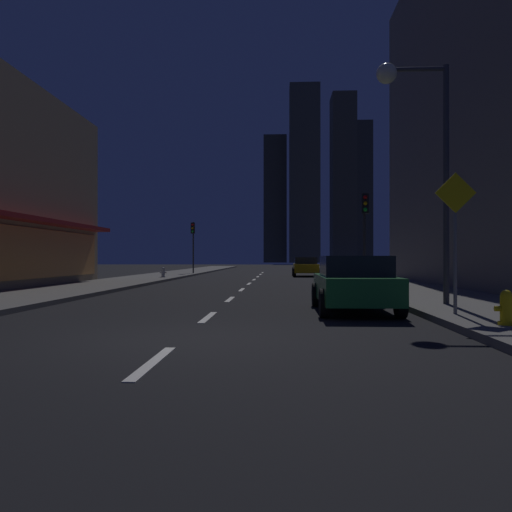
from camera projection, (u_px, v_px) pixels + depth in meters
The scene contains 16 objects.
ground_plane at pixel (259, 276), 40.80m from camera, with size 78.00×136.00×0.10m, color black.
sidewalk_right at pixel (348, 275), 40.46m from camera, with size 4.00×76.00×0.15m, color #605E59.
sidewalk_left at pixel (172, 274), 41.13m from camera, with size 4.00×76.00×0.15m, color #605E59.
lane_marking_center at pixel (249, 284), 27.61m from camera, with size 0.16×43.80×0.01m.
skyscraper_distant_tall at pixel (275, 200), 158.82m from camera, with size 6.98×8.70×38.69m, color #403C30.
skyscraper_distant_mid at pixel (304, 174), 152.05m from camera, with size 8.87×7.68×52.36m, color #4A4637.
skyscraper_distant_short at pixel (343, 180), 119.22m from camera, with size 5.49×7.63×39.12m, color #474435.
skyscraper_distant_slender at pixel (362, 193), 154.43m from camera, with size 5.40×6.87×42.15m, color #3E3B2E.
car_parked_near at pixel (354, 283), 13.27m from camera, with size 1.98×4.24×1.45m.
car_parked_far at pixel (306, 267), 39.10m from camera, with size 1.98×4.24×1.45m.
fire_hydrant_yellow_near at pixel (506, 309), 9.55m from camera, with size 0.42×0.30×0.65m.
fire_hydrant_far_left at pixel (163, 272), 33.21m from camera, with size 0.42×0.30×0.65m.
traffic_light_near_right at pixel (365, 218), 23.20m from camera, with size 0.32×0.48×4.20m.
traffic_light_far_left at pixel (193, 236), 42.17m from camera, with size 0.32×0.48×4.20m.
street_lamp_right at pixel (415, 124), 13.99m from camera, with size 1.96×0.56×6.58m.
pedestrian_crossing_sign at pixel (455, 230), 11.45m from camera, with size 0.91×0.08×3.15m.
Camera 1 is at (1.70, -8.77, 1.40)m, focal length 36.05 mm.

